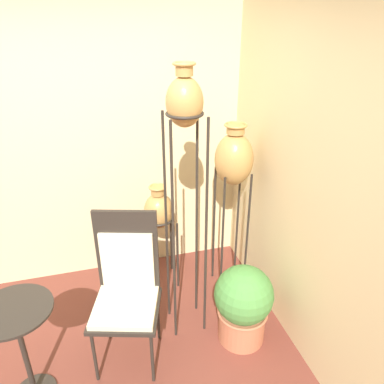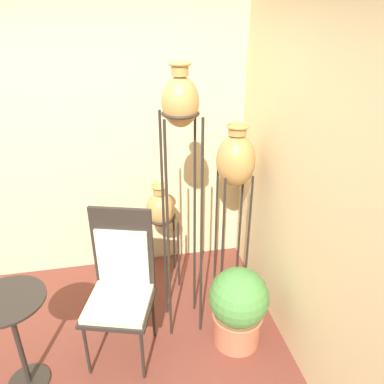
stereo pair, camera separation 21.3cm
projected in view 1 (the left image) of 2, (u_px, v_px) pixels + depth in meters
wall_back at (62, 144)px, 3.27m from camera, size 7.25×0.06×2.70m
wall_right at (342, 206)px, 2.24m from camera, size 0.06×7.25×2.70m
vase_stand_tall at (185, 118)px, 2.44m from camera, size 0.27×0.27×2.12m
vase_stand_medium at (234, 161)px, 3.13m from camera, size 0.33×0.33×1.59m
vase_stand_short at (158, 212)px, 3.38m from camera, size 0.30×0.30×1.02m
chair at (127, 284)px, 2.69m from camera, size 0.59×0.58×1.17m
side_table at (19, 335)px, 2.37m from camera, size 0.48×0.48×0.77m
potted_plant at (243, 303)px, 2.91m from camera, size 0.46×0.46×0.67m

